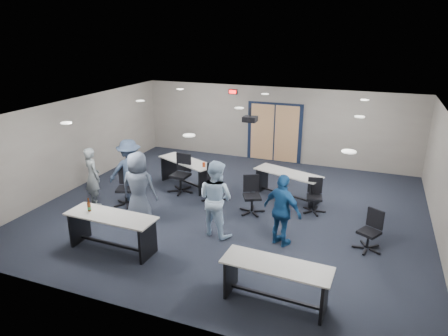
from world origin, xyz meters
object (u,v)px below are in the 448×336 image
at_px(chair_back_d, 315,196).
at_px(table_front_right, 276,277).
at_px(person_gray, 93,176).
at_px(person_plaid, 139,188).
at_px(table_back_left, 187,169).
at_px(chair_back_a, 180,174).
at_px(person_navy, 282,211).
at_px(person_lightblue, 216,198).
at_px(chair_loose_left, 125,187).
at_px(person_back, 130,171).
at_px(chair_loose_right, 369,231).
at_px(table_back_right, 287,181).
at_px(chair_back_b, 213,183).
at_px(table_front_left, 111,226).
at_px(chair_back_c, 252,195).

bearing_deg(chair_back_d, table_front_right, -100.72).
height_order(person_gray, person_plaid, person_plaid).
relative_size(table_back_left, chair_back_a, 1.85).
distance_m(person_gray, person_navy, 5.34).
bearing_deg(person_lightblue, chair_loose_left, 5.31).
bearing_deg(person_plaid, person_back, -55.12).
relative_size(chair_loose_right, person_lightblue, 0.50).
bearing_deg(person_gray, table_back_left, -101.88).
bearing_deg(table_back_right, chair_back_a, -149.43).
bearing_deg(chair_loose_left, chair_back_b, 9.24).
bearing_deg(person_plaid, table_front_left, 89.34).
bearing_deg(person_gray, person_plaid, -166.48).
xyz_separation_m(table_back_right, chair_loose_right, (2.29, -2.15, -0.08)).
bearing_deg(table_back_left, chair_loose_right, 3.41).
bearing_deg(chair_back_c, chair_loose_right, -42.62).
distance_m(chair_back_c, person_lightblue, 1.52).
height_order(table_front_right, person_back, person_back).
height_order(chair_loose_right, person_gray, person_gray).
xyz_separation_m(chair_loose_right, person_lightblue, (-3.40, -0.52, 0.45)).
height_order(chair_loose_left, person_lightblue, person_lightblue).
bearing_deg(chair_back_a, person_plaid, -88.69).
relative_size(chair_back_c, chair_loose_right, 1.09).
relative_size(table_back_right, person_lightblue, 1.12).
bearing_deg(chair_back_d, person_navy, -112.32).
height_order(table_back_left, chair_back_d, table_back_left).
bearing_deg(chair_back_a, table_back_right, 15.53).
xyz_separation_m(table_back_right, chair_loose_left, (-4.05, -2.05, -0.02)).
distance_m(table_front_right, table_back_right, 4.71).
xyz_separation_m(table_back_left, chair_back_d, (3.96, -0.50, -0.10)).
distance_m(table_front_right, person_back, 5.68).
relative_size(table_back_right, person_back, 1.14).
xyz_separation_m(table_front_left, table_back_right, (2.97, 4.15, -0.03)).
height_order(chair_back_c, person_back, person_back).
bearing_deg(table_front_left, table_back_right, 55.85).
bearing_deg(table_back_left, person_plaid, -67.20).
bearing_deg(chair_back_c, table_front_left, -155.20).
height_order(chair_back_a, chair_back_c, chair_back_a).
xyz_separation_m(chair_loose_left, chair_loose_right, (6.34, -0.10, -0.06)).
height_order(table_back_right, chair_back_a, chair_back_a).
height_order(table_back_left, chair_back_b, chair_back_b).
distance_m(table_front_right, chair_back_b, 4.67).
bearing_deg(person_gray, table_front_right, -174.28).
bearing_deg(chair_back_d, person_plaid, -162.25).
distance_m(table_front_left, person_plaid, 1.44).
bearing_deg(chair_loose_right, chair_back_a, -166.35).
bearing_deg(person_lightblue, chair_back_d, -117.26).
bearing_deg(chair_back_d, table_back_left, 162.81).
height_order(chair_back_b, person_gray, person_gray).
distance_m(table_front_left, person_navy, 3.76).
bearing_deg(table_front_right, person_plaid, 157.21).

